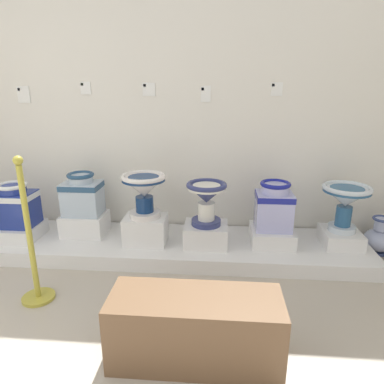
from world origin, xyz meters
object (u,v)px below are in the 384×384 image
plinth_block_pale_glazed (146,230)px  stanchion_post_near_left (32,256)px  plinth_block_central_ornate (19,231)px  decorative_vase_companion (379,238)px  info_placard_first (23,94)px  info_placard_third (149,89)px  plinth_block_broad_patterned (85,224)px  antique_toilet_slender_white (346,198)px  museum_bench (195,328)px  plinth_block_squat_floral (206,234)px  plinth_block_slender_white (340,237)px  antique_toilet_pale_glazed (144,188)px  plinth_block_leftmost (272,235)px  info_placard_fourth (206,94)px  info_placard_second (85,88)px  antique_toilet_central_ornate (15,204)px  info_placard_fifth (277,89)px  antique_toilet_leftmost (274,205)px  antique_toilet_squat_floral (206,196)px  antique_toilet_broad_patterned (82,194)px

plinth_block_pale_glazed → stanchion_post_near_left: (-0.65, -0.74, 0.10)m
plinth_block_central_ornate → decorative_vase_companion: (3.35, 0.20, -0.04)m
info_placard_first → info_placard_third: size_ratio=1.31×
plinth_block_broad_patterned → stanchion_post_near_left: (-0.03, -0.88, 0.12)m
antique_toilet_slender_white → museum_bench: size_ratio=0.44×
stanchion_post_near_left → museum_bench: (1.19, -0.48, -0.15)m
plinth_block_squat_floral → plinth_block_slender_white: (1.20, 0.09, -0.03)m
antique_toilet_pale_glazed → plinth_block_leftmost: (1.14, 0.09, -0.45)m
plinth_block_squat_floral → info_placard_fourth: 1.29m
plinth_block_broad_patterned → info_placard_second: 1.29m
antique_toilet_central_ornate → plinth_block_leftmost: antique_toilet_central_ornate is taller
plinth_block_central_ornate → plinth_block_squat_floral: 1.75m
plinth_block_central_ornate → plinth_block_leftmost: bearing=1.9°
plinth_block_leftmost → info_placard_fifth: info_placard_fifth is taller
info_placard_fourth → decorative_vase_companion: size_ratio=0.41×
info_placard_second → plinth_block_squat_floral: bearing=-21.4°
antique_toilet_slender_white → info_placard_fourth: size_ratio=2.87×
antique_toilet_pale_glazed → antique_toilet_leftmost: antique_toilet_pale_glazed is taller
plinth_block_squat_floral → antique_toilet_squat_floral: 0.36m
antique_toilet_central_ornate → plinth_block_slender_white: (2.96, 0.09, -0.26)m
info_placard_third → antique_toilet_slender_white: bearing=-11.7°
plinth_block_central_ornate → info_placard_fourth: info_placard_fourth is taller
antique_toilet_broad_patterned → info_placard_fourth: info_placard_fourth is taller
antique_toilet_slender_white → info_placard_fourth: 1.55m
antique_toilet_pale_glazed → museum_bench: (0.54, -1.21, -0.44)m
antique_toilet_leftmost → decorative_vase_companion: (1.00, 0.12, -0.34)m
antique_toilet_pale_glazed → antique_toilet_slender_white: (1.75, 0.10, -0.08)m
antique_toilet_broad_patterned → antique_toilet_pale_glazed: (0.62, -0.14, 0.11)m
plinth_block_central_ornate → decorative_vase_companion: bearing=3.5°
antique_toilet_squat_floral → museum_bench: bearing=-90.4°
antique_toilet_leftmost → info_placard_first: 2.58m
plinth_block_central_ornate → antique_toilet_broad_patterned: size_ratio=0.98×
antique_toilet_squat_floral → info_placard_first: 2.03m
antique_toilet_central_ornate → antique_toilet_broad_patterned: size_ratio=1.01×
antique_toilet_leftmost → info_placard_first: bearing=171.0°
antique_toilet_squat_floral → antique_toilet_slender_white: bearing=4.4°
plinth_block_squat_floral → plinth_block_broad_patterned: bearing=173.5°
antique_toilet_squat_floral → stanchion_post_near_left: stanchion_post_near_left is taller
info_placard_fifth → plinth_block_broad_patterned: bearing=-169.5°
antique_toilet_broad_patterned → decorative_vase_companion: (2.76, 0.07, -0.39)m
info_placard_second → info_placard_fifth: size_ratio=0.97×
antique_toilet_slender_white → info_placard_first: (-2.99, 0.37, 0.85)m
antique_toilet_slender_white → antique_toilet_leftmost: bearing=-179.1°
antique_toilet_slender_white → stanchion_post_near_left: stanchion_post_near_left is taller
info_placard_second → museum_bench: 2.41m
antique_toilet_central_ornate → antique_toilet_slender_white: 2.96m
plinth_block_pale_glazed → info_placard_third: info_placard_third is taller
plinth_block_central_ornate → antique_toilet_broad_patterned: bearing=12.3°
plinth_block_central_ornate → info_placard_fourth: bearing=14.8°
info_placard_first → antique_toilet_central_ornate: bearing=-85.9°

